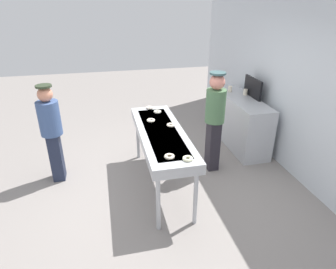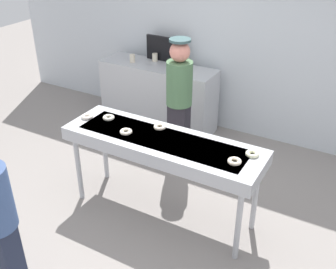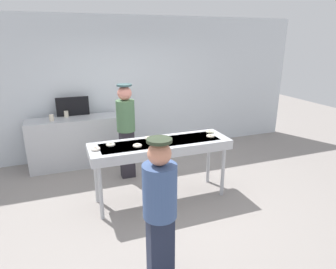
# 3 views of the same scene
# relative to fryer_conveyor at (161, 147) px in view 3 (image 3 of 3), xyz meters

# --- Properties ---
(ground_plane) EXTENTS (16.00, 16.00, 0.00)m
(ground_plane) POSITION_rel_fryer_conveyor_xyz_m (0.00, 0.00, -0.86)
(ground_plane) COLOR gray
(back_wall) EXTENTS (8.00, 0.12, 2.84)m
(back_wall) POSITION_rel_fryer_conveyor_xyz_m (0.00, 2.24, 0.56)
(back_wall) COLOR silver
(back_wall) RESTS_ON ground
(fryer_conveyor) EXTENTS (2.09, 0.64, 0.94)m
(fryer_conveyor) POSITION_rel_fryer_conveyor_xyz_m (0.00, 0.00, 0.00)
(fryer_conveyor) COLOR #B7BABF
(fryer_conveyor) RESTS_ON ground
(sugar_donut_0) EXTENTS (0.18, 0.18, 0.04)m
(sugar_donut_0) POSITION_rel_fryer_conveyor_xyz_m (0.79, -0.06, 0.10)
(sugar_donut_0) COLOR #F6E4C5
(sugar_donut_0) RESTS_ON fryer_conveyor
(sugar_donut_1) EXTENTS (0.16, 0.16, 0.04)m
(sugar_donut_1) POSITION_rel_fryer_conveyor_xyz_m (-0.38, -0.09, 0.10)
(sugar_donut_1) COLOR white
(sugar_donut_1) RESTS_ON fryer_conveyor
(sugar_donut_2) EXTENTS (0.18, 0.18, 0.04)m
(sugar_donut_2) POSITION_rel_fryer_conveyor_xyz_m (0.89, 0.14, 0.10)
(sugar_donut_2) COLOR #F5F4C6
(sugar_donut_2) RESTS_ON fryer_conveyor
(sugar_donut_3) EXTENTS (0.16, 0.16, 0.04)m
(sugar_donut_3) POSITION_rel_fryer_conveyor_xyz_m (-0.94, -0.01, 0.10)
(sugar_donut_3) COLOR silver
(sugar_donut_3) RESTS_ON fryer_conveyor
(sugar_donut_4) EXTENTS (0.16, 0.16, 0.04)m
(sugar_donut_4) POSITION_rel_fryer_conveyor_xyz_m (-0.72, 0.08, 0.10)
(sugar_donut_4) COLOR #ECE6CB
(sugar_donut_4) RESTS_ON fryer_conveyor
(sugar_donut_5) EXTENTS (0.18, 0.18, 0.04)m
(sugar_donut_5) POSITION_rel_fryer_conveyor_xyz_m (-0.13, 0.17, 0.10)
(sugar_donut_5) COLOR #F5E4C8
(sugar_donut_5) RESTS_ON fryer_conveyor
(worker_baker) EXTENTS (0.31, 0.31, 1.67)m
(worker_baker) POSITION_rel_fryer_conveyor_xyz_m (-0.31, 0.94, 0.09)
(worker_baker) COLOR #26232B
(worker_baker) RESTS_ON ground
(customer_waiting) EXTENTS (0.32, 0.32, 1.57)m
(customer_waiting) POSITION_rel_fryer_conveyor_xyz_m (-0.56, -1.59, 0.02)
(customer_waiting) COLOR #20283F
(customer_waiting) RESTS_ON ground
(prep_counter) EXTENTS (1.76, 0.53, 0.96)m
(prep_counter) POSITION_rel_fryer_conveyor_xyz_m (-1.11, 1.79, -0.38)
(prep_counter) COLOR #B7BABF
(prep_counter) RESTS_ON ground
(paper_cup_0) EXTENTS (0.08, 0.08, 0.12)m
(paper_cup_0) POSITION_rel_fryer_conveyor_xyz_m (-1.51, 1.73, 0.16)
(paper_cup_0) COLOR beige
(paper_cup_0) RESTS_ON prep_counter
(paper_cup_1) EXTENTS (0.08, 0.08, 0.12)m
(paper_cup_1) POSITION_rel_fryer_conveyor_xyz_m (-1.24, 1.93, 0.16)
(paper_cup_1) COLOR beige
(paper_cup_1) RESTS_ON prep_counter
(menu_display) EXTENTS (0.61, 0.04, 0.36)m
(menu_display) POSITION_rel_fryer_conveyor_xyz_m (-1.11, 2.00, 0.28)
(menu_display) COLOR black
(menu_display) RESTS_ON prep_counter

